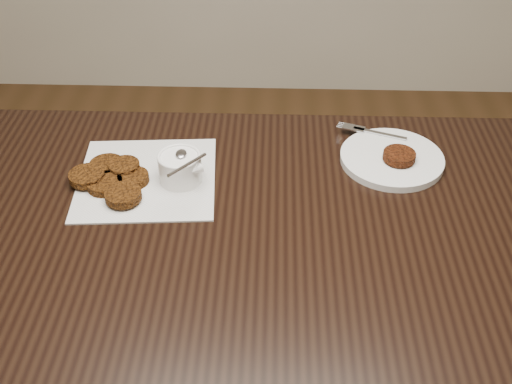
% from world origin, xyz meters
% --- Properties ---
extents(table, '(1.29, 0.83, 0.75)m').
position_xyz_m(table, '(-0.05, 0.10, 0.38)').
color(table, black).
rests_on(table, floor).
extents(napkin, '(0.29, 0.29, 0.00)m').
position_xyz_m(napkin, '(-0.22, 0.26, 0.75)').
color(napkin, silver).
rests_on(napkin, table).
extents(sauce_ramekin, '(0.14, 0.14, 0.12)m').
position_xyz_m(sauce_ramekin, '(-0.15, 0.25, 0.81)').
color(sauce_ramekin, white).
rests_on(sauce_ramekin, napkin).
extents(patty_cluster, '(0.26, 0.26, 0.02)m').
position_xyz_m(patty_cluster, '(-0.28, 0.24, 0.76)').
color(patty_cluster, '#65330D').
rests_on(patty_cluster, napkin).
extents(plate_with_patty, '(0.27, 0.27, 0.03)m').
position_xyz_m(plate_with_patty, '(0.28, 0.33, 0.77)').
color(plate_with_patty, silver).
rests_on(plate_with_patty, table).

